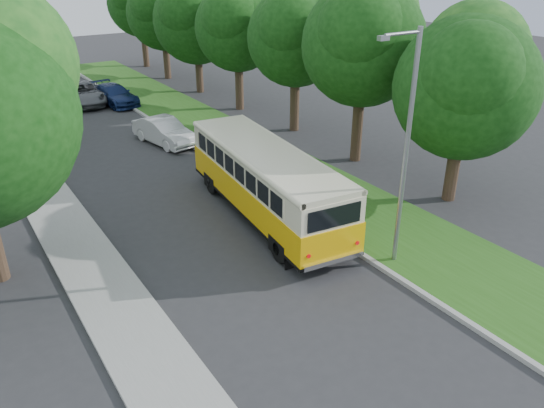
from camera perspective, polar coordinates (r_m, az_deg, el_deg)
ground at (r=18.68m, az=-2.02°, el=-6.68°), size 120.00×120.00×0.00m
curb at (r=24.08m, az=-0.92°, el=1.31°), size 0.20×70.00×0.15m
grass_verge at (r=25.31m, az=3.58°, el=2.48°), size 4.50×70.00×0.13m
sidewalk at (r=21.30m, az=-20.41°, el=-3.91°), size 2.20×70.00×0.12m
treeline at (r=33.75m, az=-14.22°, el=17.96°), size 24.27×41.91×9.46m
lamppost_near at (r=17.48m, az=14.10°, el=6.11°), size 1.71×0.16×8.00m
lamppost_far at (r=30.33m, az=-26.73°, el=11.79°), size 1.71×0.16×7.50m
warning_sign at (r=27.08m, az=-24.05°, el=5.56°), size 0.56×0.10×2.50m
vintage_bus at (r=21.34m, az=-0.64°, el=2.20°), size 3.70×10.34×3.00m
car_silver at (r=25.83m, az=-5.39°, el=4.24°), size 2.54×3.93×1.24m
car_white at (r=30.91m, az=-11.53°, el=7.66°), size 2.37×4.67×1.47m
car_blue at (r=40.19m, az=-16.60°, el=11.19°), size 2.71×5.08×1.40m
car_grey at (r=41.02m, az=-19.65°, el=11.14°), size 2.93×5.67×1.53m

